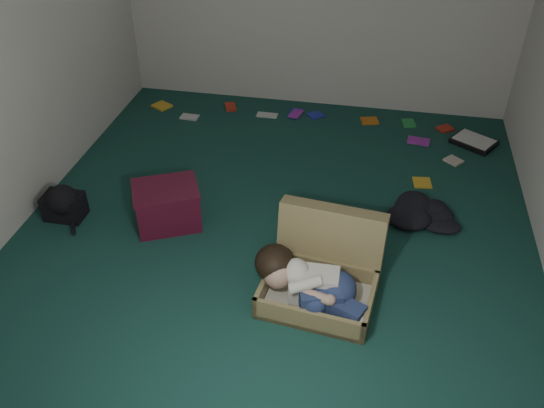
% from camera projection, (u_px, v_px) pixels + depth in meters
% --- Properties ---
extents(floor, '(4.50, 4.50, 0.00)m').
position_uv_depth(floor, '(276.00, 228.00, 4.56)').
color(floor, '#153E36').
rests_on(floor, ground).
extents(wall_front, '(4.50, 0.00, 4.50)m').
position_uv_depth(wall_front, '(157.00, 335.00, 2.02)').
color(wall_front, silver).
rests_on(wall_front, ground).
extents(wall_left, '(0.00, 4.50, 4.50)m').
position_uv_depth(wall_left, '(1.00, 53.00, 4.10)').
color(wall_left, silver).
rests_on(wall_left, ground).
extents(suitcase, '(0.82, 0.81, 0.55)m').
position_uv_depth(suitcase, '(323.00, 271.00, 3.93)').
color(suitcase, '#90804F').
rests_on(suitcase, floor).
extents(person, '(0.79, 0.45, 0.34)m').
position_uv_depth(person, '(309.00, 283.00, 3.77)').
color(person, white).
rests_on(person, suitcase).
extents(maroon_bin, '(0.62, 0.57, 0.34)m').
position_uv_depth(maroon_bin, '(167.00, 206.00, 4.52)').
color(maroon_bin, '#4C0F22').
rests_on(maroon_bin, floor).
extents(backpack, '(0.38, 0.31, 0.23)m').
position_uv_depth(backpack, '(64.00, 205.00, 4.62)').
color(backpack, black).
rests_on(backpack, floor).
extents(clothing_pile, '(0.48, 0.42, 0.14)m').
position_uv_depth(clothing_pile, '(424.00, 213.00, 4.61)').
color(clothing_pile, black).
rests_on(clothing_pile, floor).
extents(paper_tray, '(0.49, 0.46, 0.05)m').
position_uv_depth(paper_tray, '(474.00, 142.00, 5.61)').
color(paper_tray, black).
rests_on(paper_tray, floor).
extents(book_scatter, '(3.22, 1.30, 0.02)m').
position_uv_depth(book_scatter, '(327.00, 126.00, 5.89)').
color(book_scatter, gold).
rests_on(book_scatter, floor).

